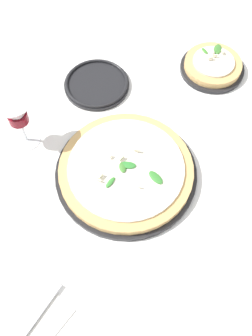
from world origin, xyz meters
The scene contains 7 objects.
ground_plane centered at (0.00, 0.00, 0.00)m, with size 6.00×6.00×0.00m, color white.
pizza_arugula_main centered at (-0.03, 0.02, 0.02)m, with size 0.34×0.34×0.05m.
pizza_personal_side centered at (-0.44, 0.05, 0.02)m, with size 0.18×0.18×0.05m.
wine_glass centered at (0.01, -0.25, 0.11)m, with size 0.09×0.09×0.15m.
napkin centered at (0.36, 0.04, 0.00)m, with size 0.17×0.12×0.01m.
fork centered at (0.37, 0.04, 0.01)m, with size 0.21×0.02×0.00m.
side_plate_white centered at (-0.23, -0.19, 0.01)m, with size 0.18×0.18×0.02m.
Camera 1 is at (0.35, 0.25, 0.83)m, focal length 42.00 mm.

